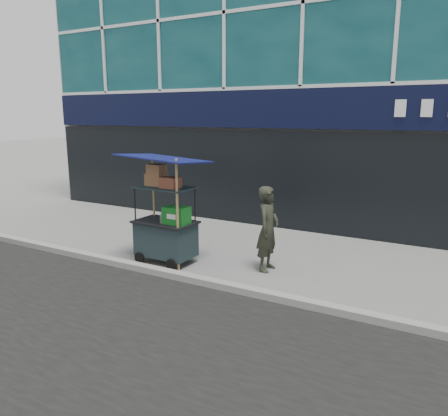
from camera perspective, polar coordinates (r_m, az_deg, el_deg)
The scene contains 4 objects.
ground at distance 7.49m, azimuth -1.20°, elevation -9.62°, with size 80.00×80.00×0.00m, color slate.
curb at distance 7.31m, azimuth -2.01°, elevation -9.68°, with size 80.00×0.18×0.12m, color gray.
vendor_cart at distance 8.32m, azimuth -7.60°, elevation -2.23°, with size 1.56×1.13×2.08m.
vendor_man at distance 7.85m, azimuth 5.76°, elevation -2.73°, with size 0.56×0.37×1.54m, color #272A1F.
Camera 1 is at (3.55, -5.99, 2.78)m, focal length 35.00 mm.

